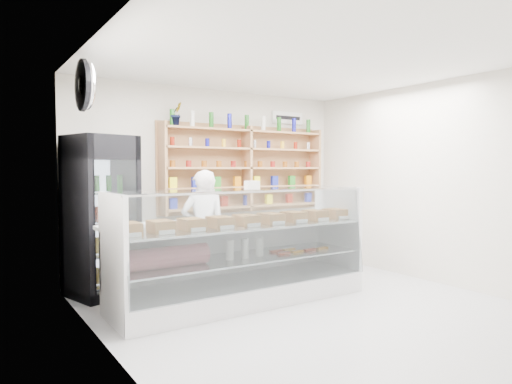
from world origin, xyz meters
TOP-DOWN VIEW (x-y plane):
  - room at (0.00, 0.00)m, footprint 5.00×5.00m
  - display_counter at (-0.51, 0.86)m, footprint 3.11×0.93m
  - shop_worker at (-0.67, 1.55)m, footprint 0.67×0.55m
  - drinks_cooler at (-1.83, 2.06)m, footprint 0.89×0.87m
  - wall_shelving at (0.50, 2.34)m, footprint 2.84×0.28m
  - potted_plant at (-0.69, 2.34)m, footprint 0.23×0.21m
  - security_mirror at (-2.17, 1.20)m, footprint 0.15×0.50m
  - wall_sign at (1.40, 2.47)m, footprint 0.62×0.03m

SIDE VIEW (x-z plane):
  - display_counter at x=-0.51m, z-range -0.31..1.05m
  - shop_worker at x=-0.67m, z-range 0.00..1.58m
  - drinks_cooler at x=-1.83m, z-range 0.00..2.01m
  - room at x=0.00m, z-range -1.10..3.90m
  - wall_shelving at x=0.50m, z-range 0.93..2.26m
  - potted_plant at x=-0.69m, z-range 2.20..2.54m
  - security_mirror at x=-2.17m, z-range 2.20..2.70m
  - wall_sign at x=1.40m, z-range 2.35..2.55m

